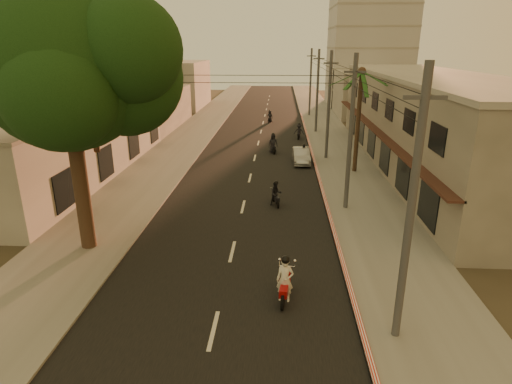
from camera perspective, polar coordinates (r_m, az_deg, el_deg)
ground at (r=18.97m, az=-3.84°, el=-10.68°), size 160.00×160.00×0.00m
road at (r=37.60m, az=-0.17°, el=4.57°), size 10.00×140.00×0.02m
sidewalk_right at (r=37.89m, az=11.26°, el=4.39°), size 5.00×140.00×0.12m
sidewalk_left at (r=38.75m, az=-11.35°, el=4.71°), size 5.00×140.00×0.12m
curb_stripe at (r=32.82m, az=8.23°, el=2.38°), size 0.20×60.00×0.20m
shophouse_row at (r=36.75m, az=22.16°, el=8.65°), size 8.80×34.20×7.30m
left_building at (r=35.04m, az=-24.44°, el=6.15°), size 8.20×24.20×5.20m
distant_tower at (r=73.80m, az=15.17°, el=21.99°), size 12.10×12.10×28.00m
broadleaf_tree at (r=20.49m, az=-22.98°, el=15.04°), size 9.60×8.70×12.10m
palm_tree at (r=32.94m, az=13.88°, el=14.59°), size 5.00×5.00×8.20m
utility_poles at (r=36.68m, az=9.85°, el=14.29°), size 1.20×48.26×9.00m
filler_right at (r=62.80m, az=14.45°, el=12.59°), size 8.00×14.00×6.00m
filler_left_near at (r=53.37m, az=-14.68°, el=10.66°), size 8.00×14.00×4.40m
filler_left_far at (r=70.48m, az=-10.33°, el=13.92°), size 8.00×14.00×7.00m
scooter_red at (r=16.71m, az=3.89°, el=-11.75°), size 0.84×1.96×1.93m
scooter_mid_a at (r=26.23m, az=2.67°, el=-0.27°), size 1.01×1.60×1.60m
scooter_mid_b at (r=36.24m, az=6.35°, el=5.05°), size 0.95×1.62×1.59m
scooter_far_a at (r=39.26m, az=2.28°, el=6.43°), size 1.08×1.88×1.87m
scooter_far_b at (r=45.54m, az=5.75°, el=8.02°), size 1.20×1.72×1.70m
parked_car at (r=36.07m, az=6.05°, el=4.85°), size 1.59×3.91×1.26m
scooter_far_c at (r=55.49m, az=1.86°, el=10.01°), size 0.89×1.60×1.58m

